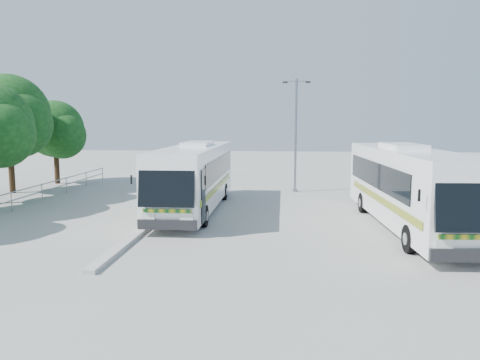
# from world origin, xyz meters

# --- Properties ---
(ground) EXTENTS (100.00, 100.00, 0.00)m
(ground) POSITION_xyz_m (0.00, 0.00, 0.00)
(ground) COLOR #A5A5A0
(ground) RESTS_ON ground
(kerb_divider) EXTENTS (0.40, 16.00, 0.15)m
(kerb_divider) POSITION_xyz_m (-2.30, 2.00, 0.07)
(kerb_divider) COLOR #B2B2AD
(kerb_divider) RESTS_ON ground
(railing) EXTENTS (0.06, 22.00, 1.00)m
(railing) POSITION_xyz_m (-10.00, 4.00, 0.74)
(railing) COLOR gray
(railing) RESTS_ON ground
(tree_far_d) EXTENTS (5.62, 5.30, 7.33)m
(tree_far_d) POSITION_xyz_m (-13.31, 8.80, 4.82)
(tree_far_d) COLOR #382314
(tree_far_d) RESTS_ON ground
(tree_far_e) EXTENTS (4.54, 4.28, 5.92)m
(tree_far_e) POSITION_xyz_m (-12.63, 13.30, 3.89)
(tree_far_e) COLOR #382314
(tree_far_e) RESTS_ON ground
(coach_main) EXTENTS (2.50, 11.61, 3.22)m
(coach_main) POSITION_xyz_m (-1.00, 4.18, 1.76)
(coach_main) COLOR white
(coach_main) RESTS_ON ground
(coach_adjacent) EXTENTS (3.03, 12.02, 3.31)m
(coach_adjacent) POSITION_xyz_m (8.61, 1.03, 1.81)
(coach_adjacent) COLOR white
(coach_adjacent) RESTS_ON ground
(lamppost) EXTENTS (1.72, 0.18, 7.06)m
(lamppost) POSITION_xyz_m (4.22, 10.79, 3.90)
(lamppost) COLOR gray
(lamppost) RESTS_ON ground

